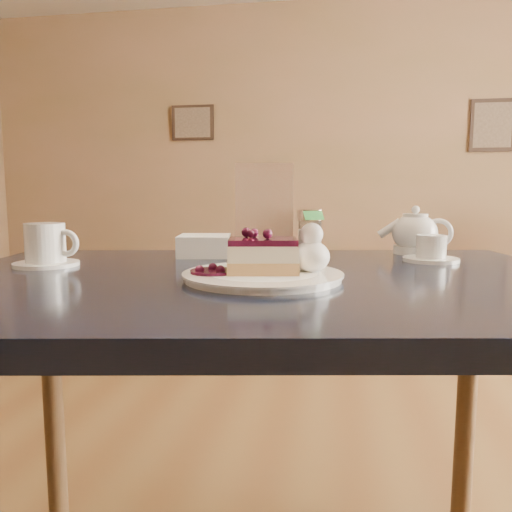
% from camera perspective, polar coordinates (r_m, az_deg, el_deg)
% --- Properties ---
extents(main_table, '(1.30, 0.98, 0.74)m').
position_cam_1_polar(main_table, '(0.92, 0.71, -6.96)').
color(main_table, black).
rests_on(main_table, ground).
extents(dessert_plate, '(0.27, 0.27, 0.01)m').
position_cam_1_polar(dessert_plate, '(0.86, 0.77, -2.34)').
color(dessert_plate, white).
rests_on(dessert_plate, main_table).
extents(cheesecake_slice, '(0.13, 0.10, 0.06)m').
position_cam_1_polar(cheesecake_slice, '(0.85, 0.78, 0.01)').
color(cheesecake_slice, tan).
rests_on(cheesecake_slice, dessert_plate).
extents(whipped_cream, '(0.06, 0.06, 0.06)m').
position_cam_1_polar(whipped_cream, '(0.87, 6.35, -0.04)').
color(whipped_cream, white).
rests_on(whipped_cream, dessert_plate).
extents(berry_sauce, '(0.08, 0.08, 0.01)m').
position_cam_1_polar(berry_sauce, '(0.85, -4.89, -1.79)').
color(berry_sauce, black).
rests_on(berry_sauce, dessert_plate).
extents(coffee_set, '(0.14, 0.13, 0.09)m').
position_cam_1_polar(coffee_set, '(1.10, -22.81, 0.96)').
color(coffee_set, white).
rests_on(coffee_set, main_table).
extents(tea_set, '(0.18, 0.25, 0.10)m').
position_cam_1_polar(tea_set, '(1.25, 17.95, 2.04)').
color(tea_set, white).
rests_on(tea_set, main_table).
extents(menu_card, '(0.14, 0.05, 0.22)m').
position_cam_1_polar(menu_card, '(1.21, 0.92, 5.39)').
color(menu_card, beige).
rests_on(menu_card, main_table).
extents(sugar_shaker, '(0.06, 0.06, 0.11)m').
position_cam_1_polar(sugar_shaker, '(1.18, 6.19, 2.72)').
color(sugar_shaker, white).
rests_on(sugar_shaker, main_table).
extents(napkin_stack, '(0.14, 0.14, 0.05)m').
position_cam_1_polar(napkin_stack, '(1.18, -5.90, 1.20)').
color(napkin_stack, white).
rests_on(napkin_stack, main_table).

